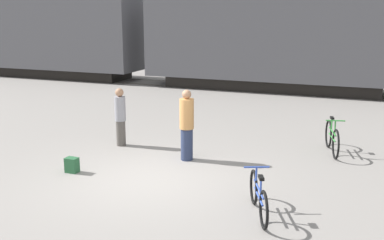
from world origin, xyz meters
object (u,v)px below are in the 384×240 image
at_px(freight_train, 272,24).
at_px(backpack, 72,165).
at_px(person_in_tan, 187,125).
at_px(bicycle_blue, 258,197).
at_px(bicycle_green, 332,138).
at_px(person_in_grey, 120,117).

bearing_deg(freight_train, backpack, -98.06).
bearing_deg(backpack, person_in_tan, 40.54).
xyz_separation_m(bicycle_blue, bicycle_green, (0.91, 4.28, 0.04)).
bearing_deg(freight_train, person_in_grey, -100.02).
relative_size(bicycle_blue, person_in_tan, 0.89).
relative_size(person_in_grey, backpack, 4.59).
xyz_separation_m(bicycle_green, person_in_tan, (-3.24, -1.86, 0.48)).
height_order(person_in_grey, backpack, person_in_grey).
xyz_separation_m(person_in_tan, person_in_grey, (-2.11, 0.49, -0.07)).
relative_size(bicycle_blue, backpack, 4.55).
bearing_deg(bicycle_blue, freight_train, 100.91).
bearing_deg(person_in_grey, bicycle_blue, 165.44).
xyz_separation_m(freight_train, bicycle_blue, (2.59, -13.41, -2.65)).
bearing_deg(bicycle_green, person_in_grey, -165.63).
distance_m(bicycle_green, backpack, 6.43).
distance_m(freight_train, bicycle_green, 10.12).
distance_m(bicycle_blue, bicycle_green, 4.37).
distance_m(bicycle_blue, backpack, 4.44).
xyz_separation_m(freight_train, person_in_grey, (-1.86, -10.50, -2.21)).
xyz_separation_m(freight_train, bicycle_green, (3.49, -9.13, -2.61)).
distance_m(person_in_tan, person_in_grey, 2.17).
xyz_separation_m(freight_train, person_in_tan, (0.26, -11.00, -2.14)).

